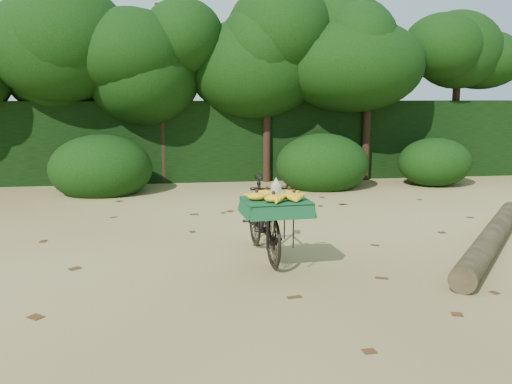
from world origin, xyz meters
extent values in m
plane|color=tan|center=(0.00, 0.00, 0.00)|extent=(80.00, 80.00, 0.00)
imported|color=black|center=(-0.51, -0.41, 0.48)|extent=(0.56, 1.63, 0.97)
cube|color=black|center=(-0.47, -1.01, 0.79)|extent=(0.37, 0.45, 0.02)
cube|color=#155128|center=(-0.47, -1.01, 0.81)|extent=(0.73, 0.62, 0.01)
ellipsoid|color=olive|center=(-0.40, -1.01, 0.86)|extent=(0.09, 0.07, 0.10)
ellipsoid|color=olive|center=(-0.51, -0.96, 0.86)|extent=(0.09, 0.07, 0.10)
ellipsoid|color=olive|center=(-0.50, -1.06, 0.86)|extent=(0.09, 0.07, 0.10)
cylinder|color=#EAE5C6|center=(-0.47, -1.00, 0.90)|extent=(0.11, 0.11, 0.14)
cylinder|color=brown|center=(2.43, -0.46, 0.14)|extent=(2.68, 3.15, 0.28)
cube|color=black|center=(0.00, 6.30, 0.90)|extent=(26.00, 1.80, 1.80)
camera|label=1|loc=(-1.52, -6.62, 1.90)|focal=38.00mm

